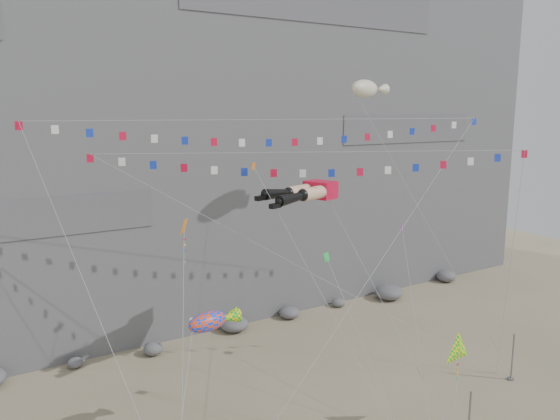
# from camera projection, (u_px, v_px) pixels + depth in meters

# --- Properties ---
(ground) EXTENTS (120.00, 120.00, 0.00)m
(ground) POSITION_uv_depth(u_px,v_px,m) (351.00, 418.00, 35.88)
(ground) COLOR gray
(ground) RESTS_ON ground
(cliff) EXTENTS (80.00, 28.00, 50.00)m
(cliff) POSITION_uv_depth(u_px,v_px,m) (167.00, 62.00, 58.21)
(cliff) COLOR slate
(cliff) RESTS_ON ground
(talus_boulders) EXTENTS (60.00, 3.00, 1.20)m
(talus_boulders) POSITION_uv_depth(u_px,v_px,m) (234.00, 324.00, 50.02)
(talus_boulders) COLOR slate
(talus_boulders) RESTS_ON ground
(anchor_pole_right) EXTENTS (0.12, 0.12, 3.65)m
(anchor_pole_right) POSITION_uv_depth(u_px,v_px,m) (512.00, 357.00, 40.68)
(anchor_pole_right) COLOR slate
(anchor_pole_right) RESTS_ON ground
(legs_kite) EXTENTS (7.35, 15.48, 19.97)m
(legs_kite) POSITION_uv_depth(u_px,v_px,m) (304.00, 193.00, 39.00)
(legs_kite) COLOR red
(legs_kite) RESTS_ON ground
(flag_banner_upper) EXTENTS (34.46, 16.78, 26.99)m
(flag_banner_upper) POSITION_uv_depth(u_px,v_px,m) (282.00, 120.00, 39.85)
(flag_banner_upper) COLOR red
(flag_banner_upper) RESTS_ON ground
(flag_banner_lower) EXTENTS (27.71, 12.87, 22.18)m
(flag_banner_lower) POSITION_uv_depth(u_px,v_px,m) (318.00, 152.00, 37.68)
(flag_banner_lower) COLOR red
(flag_banner_lower) RESTS_ON ground
(harlequin_kite) EXTENTS (4.44, 8.14, 15.57)m
(harlequin_kite) POSITION_uv_depth(u_px,v_px,m) (184.00, 228.00, 31.19)
(harlequin_kite) COLOR red
(harlequin_kite) RESTS_ON ground
(fish_windsock) EXTENTS (7.83, 8.75, 12.34)m
(fish_windsock) POSITION_uv_depth(u_px,v_px,m) (208.00, 322.00, 32.20)
(fish_windsock) COLOR #F23E0C
(fish_windsock) RESTS_ON ground
(delta_kite) EXTENTS (5.09, 3.40, 7.62)m
(delta_kite) POSITION_uv_depth(u_px,v_px,m) (459.00, 351.00, 33.18)
(delta_kite) COLOR yellow
(delta_kite) RESTS_ON ground
(blimp_windsock) EXTENTS (8.10, 12.83, 25.06)m
(blimp_windsock) POSITION_uv_depth(u_px,v_px,m) (365.00, 89.00, 44.20)
(blimp_windsock) COLOR beige
(blimp_windsock) RESTS_ON ground
(small_kite_a) EXTENTS (4.29, 12.47, 20.37)m
(small_kite_a) POSITION_uv_depth(u_px,v_px,m) (256.00, 172.00, 36.92)
(small_kite_a) COLOR orange
(small_kite_a) RESTS_ON ground
(small_kite_b) EXTENTS (6.85, 10.40, 16.08)m
(small_kite_b) POSITION_uv_depth(u_px,v_px,m) (403.00, 231.00, 40.48)
(small_kite_b) COLOR purple
(small_kite_b) RESTS_ON ground
(small_kite_c) EXTENTS (1.12, 8.84, 13.56)m
(small_kite_c) POSITION_uv_depth(u_px,v_px,m) (328.00, 260.00, 34.34)
(small_kite_c) COLOR green
(small_kite_c) RESTS_ON ground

